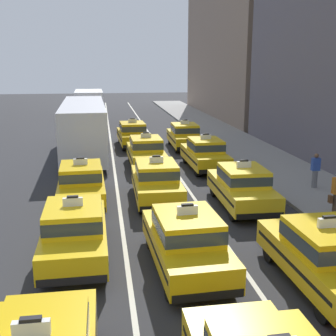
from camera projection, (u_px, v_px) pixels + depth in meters
lane_stripe_left_center at (114, 169)px, 23.59m from camera, size 0.14×80.00×0.01m
lane_stripe_center_right at (172, 166)px, 24.06m from camera, size 0.14×80.00×0.01m
sidewalk_curb at (309, 186)px, 20.06m from camera, size 4.00×90.00×0.15m
taxi_left_second at (75, 230)px, 12.61m from camera, size 1.89×4.59×1.96m
taxi_left_third at (81, 183)px, 17.57m from camera, size 1.95×4.61×1.96m
bus_left_fourth at (84, 126)px, 26.79m from camera, size 2.78×11.26×3.22m
box_truck_left_fifth at (89, 107)px, 38.12m from camera, size 2.41×7.00×3.27m
taxi_center_second at (186, 240)px, 11.92m from camera, size 1.99×4.63×1.96m
taxi_center_third at (156, 180)px, 17.93m from camera, size 1.88×4.59×1.96m
taxi_center_fourth at (146, 151)px, 23.80m from camera, size 1.87×4.58×1.96m
taxi_center_fifth at (133, 134)px, 29.64m from camera, size 1.98×4.62×1.96m
taxi_right_second at (324, 255)px, 11.01m from camera, size 1.88×4.58×1.96m
taxi_right_third at (242, 186)px, 17.13m from camera, size 1.91×4.60×1.96m
taxi_right_fourth at (205, 153)px, 23.31m from camera, size 1.87×4.58×1.96m
taxi_right_fifth at (184, 135)px, 28.97m from camera, size 1.90×4.59×1.96m
pedestrian_by_storefront at (315, 170)px, 19.32m from camera, size 0.36×0.24×1.57m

